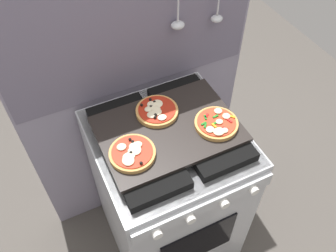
# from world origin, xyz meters

# --- Properties ---
(ground_plane) EXTENTS (4.00, 4.00, 0.00)m
(ground_plane) POSITION_xyz_m (0.00, 0.00, 0.00)
(ground_plane) COLOR #4C4742
(kitchen_backsplash) EXTENTS (1.10, 0.08, 1.55)m
(kitchen_backsplash) POSITION_xyz_m (0.00, 0.33, 0.79)
(kitchen_backsplash) COLOR gray
(kitchen_backsplash) RESTS_ON ground_plane
(stove) EXTENTS (0.60, 0.64, 0.90)m
(stove) POSITION_xyz_m (-0.00, -0.00, 0.45)
(stove) COLOR #B7BABF
(stove) RESTS_ON ground_plane
(baking_tray) EXTENTS (0.54, 0.38, 0.02)m
(baking_tray) POSITION_xyz_m (0.00, 0.00, 0.91)
(baking_tray) COLOR black
(baking_tray) RESTS_ON stove
(pizza_left) EXTENTS (0.17, 0.17, 0.03)m
(pizza_left) POSITION_xyz_m (-0.17, -0.06, 0.93)
(pizza_left) COLOR tan
(pizza_left) RESTS_ON baking_tray
(pizza_right) EXTENTS (0.17, 0.17, 0.03)m
(pizza_right) POSITION_xyz_m (0.18, -0.07, 0.93)
(pizza_right) COLOR tan
(pizza_right) RESTS_ON baking_tray
(pizza_center) EXTENTS (0.17, 0.17, 0.03)m
(pizza_center) POSITION_xyz_m (-0.01, 0.09, 0.93)
(pizza_center) COLOR tan
(pizza_center) RESTS_ON baking_tray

